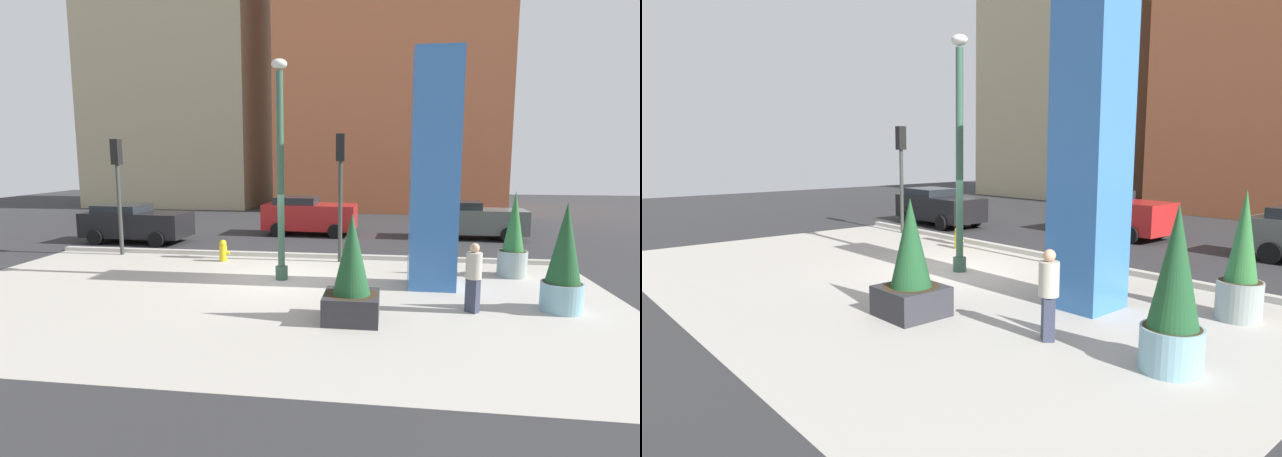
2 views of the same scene
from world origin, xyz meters
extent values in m
plane|color=#2D2D30|center=(0.00, 4.00, 0.00)|extent=(60.00, 60.00, 0.00)
cube|color=#ADA89E|center=(0.00, -2.00, 0.00)|extent=(18.00, 10.00, 0.02)
cube|color=#B7B2A8|center=(0.00, 3.12, 0.08)|extent=(18.00, 0.24, 0.16)
cylinder|color=#335642|center=(0.09, -0.03, 0.20)|extent=(0.36, 0.36, 0.40)
cylinder|color=#335642|center=(0.09, -0.03, 2.96)|extent=(0.20, 0.20, 5.91)
ellipsoid|color=silver|center=(0.09, -0.03, 6.09)|extent=(0.44, 0.44, 0.28)
cube|color=#3870BC|center=(4.34, -0.20, 3.17)|extent=(1.24, 1.24, 6.34)
cube|color=#2D2D33|center=(2.39, -3.33, 0.31)|extent=(1.21, 1.21, 0.61)
cylinder|color=#382819|center=(2.39, -3.33, 0.59)|extent=(1.15, 1.15, 0.04)
cone|color=#1E4C28|center=(2.39, -3.33, 1.50)|extent=(0.83, 0.83, 1.78)
cylinder|color=#7AA8B7|center=(7.18, -2.00, 0.35)|extent=(0.94, 0.94, 0.69)
cylinder|color=#382819|center=(7.18, -2.00, 0.67)|extent=(0.86, 0.86, 0.04)
cone|color=#1E4C28|center=(7.18, -2.00, 1.63)|extent=(0.77, 0.77, 1.87)
cylinder|color=gray|center=(6.85, 1.32, 0.39)|extent=(0.86, 0.86, 0.79)
cylinder|color=#382819|center=(6.85, 1.32, 0.77)|extent=(0.79, 0.79, 0.04)
cone|color=#2D6B33|center=(6.85, 1.32, 1.68)|extent=(0.60, 0.60, 1.79)
cylinder|color=gold|center=(-2.44, 2.12, 0.28)|extent=(0.26, 0.26, 0.55)
sphere|color=gold|center=(-2.44, 2.12, 0.63)|extent=(0.24, 0.24, 0.24)
cylinder|color=gold|center=(-2.27, 2.12, 0.30)|extent=(0.12, 0.10, 0.10)
cylinder|color=#333833|center=(-6.49, 2.71, 1.64)|extent=(0.14, 0.14, 3.28)
cube|color=black|center=(-6.49, 2.71, 3.73)|extent=(0.28, 0.32, 0.90)
sphere|color=yellow|center=(-6.49, 2.88, 3.46)|extent=(0.18, 0.18, 0.18)
cylinder|color=#333833|center=(1.53, 2.61, 1.71)|extent=(0.14, 0.14, 3.41)
cube|color=black|center=(1.53, 2.61, 3.86)|extent=(0.28, 0.32, 0.90)
sphere|color=yellow|center=(1.53, 2.78, 3.86)|extent=(0.18, 0.18, 0.18)
cube|color=black|center=(-7.23, 5.23, 0.77)|extent=(4.38, 1.99, 1.00)
cube|color=#1E2328|center=(-7.88, 5.25, 1.42)|extent=(2.00, 1.68, 0.31)
cylinder|color=black|center=(-5.86, 6.08, 0.32)|extent=(0.65, 0.25, 0.64)
cylinder|color=black|center=(-5.94, 4.26, 0.32)|extent=(0.65, 0.25, 0.64)
cylinder|color=black|center=(-8.53, 6.19, 0.32)|extent=(0.65, 0.25, 0.64)
cylinder|color=black|center=(-8.61, 4.37, 0.32)|extent=(0.65, 0.25, 0.64)
cube|color=red|center=(-0.42, 8.27, 0.84)|extent=(4.22, 1.99, 1.13)
cube|color=#1E2328|center=(-1.04, 8.29, 1.57)|extent=(1.93, 1.70, 0.33)
cylinder|color=black|center=(0.90, 9.16, 0.32)|extent=(0.65, 0.24, 0.64)
cylinder|color=black|center=(0.84, 7.30, 0.32)|extent=(0.65, 0.24, 0.64)
cylinder|color=black|center=(-1.68, 9.24, 0.32)|extent=(0.65, 0.24, 0.64)
cylinder|color=black|center=(-1.74, 7.37, 0.32)|extent=(0.65, 0.24, 0.64)
cube|color=#565B56|center=(6.75, 8.21, 0.78)|extent=(4.55, 1.90, 1.02)
cube|color=#1E2328|center=(6.08, 8.24, 1.46)|extent=(2.08, 1.59, 0.33)
cylinder|color=black|center=(8.18, 9.00, 0.32)|extent=(0.65, 0.25, 0.64)
cylinder|color=black|center=(8.10, 7.30, 0.32)|extent=(0.65, 0.25, 0.64)
cylinder|color=black|center=(5.40, 9.12, 0.32)|extent=(0.65, 0.25, 0.64)
cylinder|color=black|center=(5.33, 7.41, 0.32)|extent=(0.65, 0.25, 0.64)
cube|color=#33384C|center=(5.12, -2.38, 0.40)|extent=(0.34, 0.33, 0.81)
cylinder|color=#B2AD9E|center=(5.12, -2.38, 1.11)|extent=(0.51, 0.51, 0.61)
sphere|color=tan|center=(5.12, -2.38, 1.52)|extent=(0.22, 0.22, 0.22)
cube|color=tan|center=(-12.16, 21.80, 14.72)|extent=(11.74, 8.81, 29.44)
camera|label=1|loc=(3.18, -13.70, 3.60)|focal=27.50mm
camera|label=2|loc=(10.89, -9.48, 3.35)|focal=30.17mm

